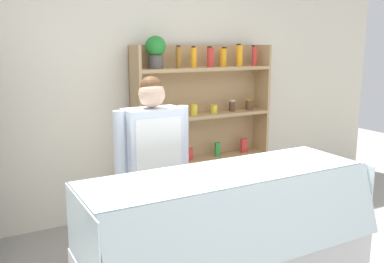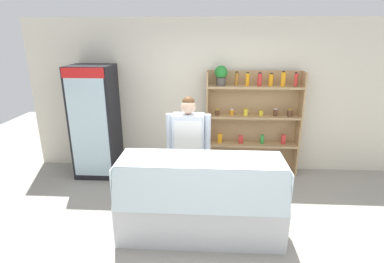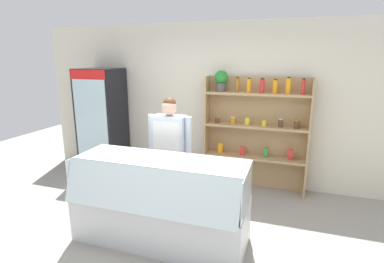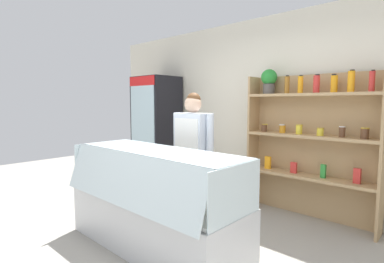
{
  "view_description": "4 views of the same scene",
  "coord_description": "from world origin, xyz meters",
  "px_view_note": "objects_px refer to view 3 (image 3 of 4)",
  "views": [
    {
      "loc": [
        -1.77,
        -2.16,
        1.85
      ],
      "look_at": [
        -0.28,
        0.55,
        1.21
      ],
      "focal_mm": 40.0,
      "sensor_mm": 36.0,
      "label": 1
    },
    {
      "loc": [
        -0.16,
        -3.16,
        2.43
      ],
      "look_at": [
        -0.37,
        0.57,
        1.21
      ],
      "focal_mm": 28.0,
      "sensor_mm": 36.0,
      "label": 2
    },
    {
      "loc": [
        1.12,
        -2.8,
        2.12
      ],
      "look_at": [
        -0.04,
        0.67,
        1.22
      ],
      "focal_mm": 28.0,
      "sensor_mm": 36.0,
      "label": 3
    },
    {
      "loc": [
        2.06,
        -1.8,
        1.48
      ],
      "look_at": [
        -0.06,
        0.47,
        1.18
      ],
      "focal_mm": 28.0,
      "sensor_mm": 36.0,
      "label": 4
    }
  ],
  "objects_px": {
    "deli_display_case": "(160,216)",
    "shop_clerk": "(170,144)",
    "drinks_fridge": "(102,123)",
    "shelving_unit": "(253,126)"
  },
  "relations": [
    {
      "from": "shelving_unit",
      "to": "shop_clerk",
      "type": "distance_m",
      "value": 1.46
    },
    {
      "from": "drinks_fridge",
      "to": "deli_display_case",
      "type": "distance_m",
      "value": 2.57
    },
    {
      "from": "drinks_fridge",
      "to": "shelving_unit",
      "type": "xyz_separation_m",
      "value": [
        2.69,
        0.22,
        0.09
      ]
    },
    {
      "from": "shelving_unit",
      "to": "deli_display_case",
      "type": "distance_m",
      "value": 2.15
    },
    {
      "from": "shop_clerk",
      "to": "drinks_fridge",
      "type": "bearing_deg",
      "value": 153.66
    },
    {
      "from": "deli_display_case",
      "to": "drinks_fridge",
      "type": "bearing_deg",
      "value": 139.06
    },
    {
      "from": "deli_display_case",
      "to": "shop_clerk",
      "type": "distance_m",
      "value": 1.04
    },
    {
      "from": "shelving_unit",
      "to": "deli_display_case",
      "type": "xyz_separation_m",
      "value": [
        -0.82,
        -1.84,
        -0.75
      ]
    },
    {
      "from": "drinks_fridge",
      "to": "deli_display_case",
      "type": "xyz_separation_m",
      "value": [
        1.88,
        -1.63,
        -0.66
      ]
    },
    {
      "from": "drinks_fridge",
      "to": "shelving_unit",
      "type": "distance_m",
      "value": 2.7
    }
  ]
}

